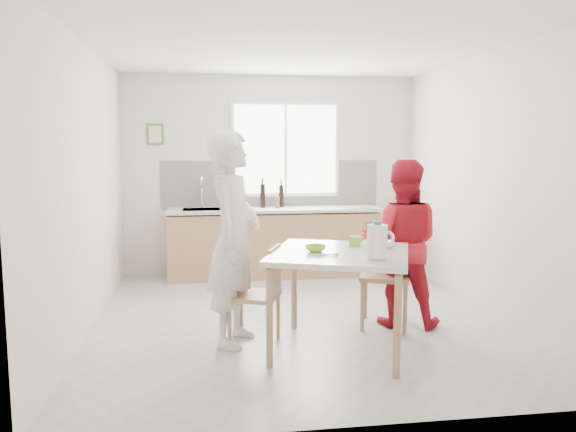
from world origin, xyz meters
The scene contains 21 objects.
ground centered at (0.00, 0.00, 0.00)m, with size 4.50×4.50×0.00m, color #B7B7B2.
room_shell centered at (0.00, 0.00, 1.64)m, with size 4.50×4.50×4.50m.
window centered at (0.20, 2.23, 1.70)m, with size 1.50×0.06×1.30m.
backsplash centered at (0.00, 2.24, 1.23)m, with size 3.00×0.02×0.65m, color white.
picture_frame centered at (-1.55, 2.23, 1.90)m, with size 0.22×0.03×0.28m.
kitchen_counter centered at (0.00, 1.95, 0.42)m, with size 2.84×0.64×1.37m.
dining_table centered at (0.22, -0.94, 0.77)m, with size 1.43×1.43×0.86m.
chair_left centered at (-0.42, -0.70, 0.48)m, with size 0.52×0.52×0.88m.
chair_far centered at (0.83, -0.28, 0.55)m, with size 0.59×0.59×1.00m.
person_white centered at (-0.65, -0.61, 0.93)m, with size 0.68×0.45×1.87m, color white.
person_red centered at (0.97, -0.31, 0.81)m, with size 0.78×0.61×1.61m, color red.
bowl_green centered at (0.01, -0.91, 0.89)m, with size 0.17×0.17×0.05m, color #80C92E.
bowl_white centered at (0.59, -0.81, 0.89)m, with size 0.24×0.24×0.06m, color white.
milk_jug centered at (0.42, -1.31, 1.01)m, with size 0.22×0.16×0.28m.
green_box centered at (0.41, -0.71, 0.90)m, with size 0.10×0.10×0.09m, color #88D731.
spoon centered at (0.07, -1.11, 0.87)m, with size 0.01×0.01×0.16m, color #A5A5AA.
cutting_board centered at (1.12, 1.86, 0.93)m, with size 0.35×0.25×0.01m, color #9FD330.
wine_bottle_a centered at (-0.14, 2.03, 1.08)m, with size 0.07×0.07×0.32m, color black.
wine_bottle_b centered at (0.12, 2.09, 1.07)m, with size 0.07×0.07×0.30m, color black.
jar_amber centered at (0.05, 1.96, 1.00)m, with size 0.06×0.06×0.16m, color brown.
soap_bottle centered at (-0.49, 2.01, 1.01)m, with size 0.08×0.08×0.18m, color #999999.
Camera 1 is at (-0.88, -5.46, 1.73)m, focal length 35.00 mm.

